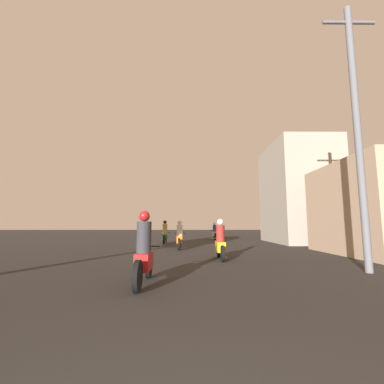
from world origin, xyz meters
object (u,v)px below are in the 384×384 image
motorcycle_red (144,255)px  motorcycle_white (215,233)px  utility_pole_near (357,126)px  motorcycle_orange (180,237)px  motorcycle_green (165,234)px  motorcycle_yellow (220,243)px  building_right_far (298,193)px

motorcycle_red → motorcycle_white: (3.10, 16.38, -0.05)m
motorcycle_red → utility_pole_near: size_ratio=0.25×
motorcycle_red → utility_pole_near: bearing=14.3°
motorcycle_orange → motorcycle_white: bearing=64.2°
motorcycle_green → motorcycle_orange: bearing=-74.1°
motorcycle_orange → motorcycle_green: bearing=98.8°
motorcycle_yellow → motorcycle_orange: (-1.70, 4.12, 0.02)m
motorcycle_yellow → motorcycle_orange: 4.46m
motorcycle_red → motorcycle_orange: size_ratio=0.99×
motorcycle_orange → motorcycle_green: size_ratio=0.99×
motorcycle_white → building_right_far: building_right_far is taller
motorcycle_red → building_right_far: bearing=56.8°
motorcycle_yellow → building_right_far: size_ratio=0.27×
motorcycle_orange → motorcycle_white: (2.65, 8.22, -0.02)m
motorcycle_green → motorcycle_white: bearing=47.5°
utility_pole_near → building_right_far: bearing=75.1°
building_right_far → motorcycle_yellow: bearing=-127.6°
motorcycle_yellow → motorcycle_green: 8.53m
motorcycle_yellow → utility_pole_near: size_ratio=0.24×
motorcycle_red → motorcycle_green: bearing=95.0°
building_right_far → utility_pole_near: 11.94m
motorcycle_red → motorcycle_white: size_ratio=1.06×
motorcycle_green → building_right_far: (9.66, 0.78, 2.94)m
building_right_far → motorcycle_white: bearing=148.8°
motorcycle_green → utility_pole_near: (6.59, -10.74, 3.51)m
motorcycle_white → building_right_far: 7.44m
motorcycle_yellow → motorcycle_green: motorcycle_green is taller
motorcycle_red → motorcycle_orange: bearing=88.4°
motorcycle_green → utility_pole_near: bearing=-59.4°
motorcycle_orange → building_right_far: size_ratio=0.28×
motorcycle_yellow → motorcycle_green: size_ratio=0.94×
motorcycle_yellow → motorcycle_white: size_ratio=1.03×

